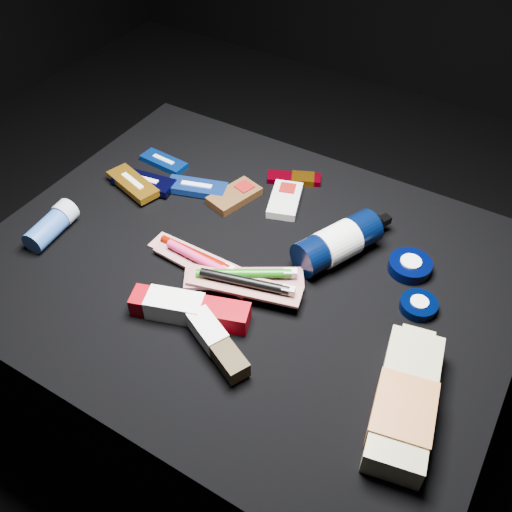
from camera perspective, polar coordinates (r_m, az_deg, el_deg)
The scene contains 20 objects.
ground at distance 1.39m, azimuth -0.76°, elevation -12.33°, with size 3.00×3.00×0.00m, color black.
cloth_table at distance 1.23m, azimuth -0.85°, elevation -7.30°, with size 0.98×0.78×0.40m, color black.
luna_bar_0 at distance 1.33m, azimuth -9.21°, elevation 9.29°, with size 0.11×0.05×0.01m.
luna_bar_1 at distance 1.24m, azimuth -5.94°, elevation 6.83°, with size 0.14×0.09×0.02m.
luna_bar_2 at distance 1.27m, azimuth -11.16°, elevation 7.30°, with size 0.14×0.07×0.02m.
luna_bar_3 at distance 1.26m, azimuth -12.20°, elevation 7.08°, with size 0.14×0.08×0.02m.
clif_bar_0 at distance 1.21m, azimuth -2.02°, elevation 6.11°, with size 0.09×0.12×0.02m.
clif_bar_1 at distance 1.21m, azimuth 2.96°, elevation 5.75°, with size 0.09×0.12×0.02m.
power_bar at distance 1.27m, azimuth 4.12°, elevation 7.74°, with size 0.12×0.08×0.01m.
lotion_bottle at distance 1.08m, azimuth 8.16°, elevation 1.33°, with size 0.13×0.22×0.07m.
cream_tin_upper at distance 1.09m, azimuth 15.13°, elevation -0.95°, with size 0.08×0.08×0.02m.
cream_tin_lower at distance 1.03m, azimuth 15.94°, elevation -4.76°, with size 0.07×0.07×0.02m.
bodywash_bottle at distance 0.89m, azimuth 14.62°, elevation -14.08°, with size 0.13×0.26×0.05m.
deodorant_stick at distance 1.19m, azimuth -19.73°, elevation 2.91°, with size 0.06×0.12×0.05m.
toothbrush_pack_0 at distance 1.08m, azimuth -5.96°, elevation -0.05°, with size 0.20×0.05×0.02m.
toothbrush_pack_1 at distance 1.06m, azimuth -5.11°, elevation -0.82°, with size 0.21×0.06×0.02m.
toothbrush_pack_2 at distance 1.02m, azimuth -1.04°, elevation -2.03°, with size 0.21×0.15×0.02m.
toothbrush_pack_3 at distance 1.00m, azimuth -1.00°, elevation -2.83°, with size 0.21×0.10×0.02m.
toothpaste_carton_red at distance 0.99m, azimuth -7.14°, elevation -5.20°, with size 0.21×0.11×0.04m.
toothpaste_carton_green at distance 0.94m, azimuth -4.43°, elevation -8.02°, with size 0.16×0.10×0.03m.
Camera 1 is at (0.40, -0.63, 1.17)m, focal length 40.00 mm.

